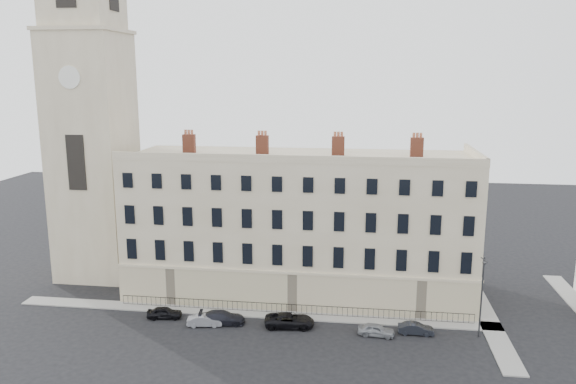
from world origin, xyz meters
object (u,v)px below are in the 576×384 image
(car_b, at_px, (205,320))
(car_c, at_px, (222,318))
(car_f, at_px, (416,329))
(car_d, at_px, (290,320))
(streetlamp, at_px, (482,293))
(car_a, at_px, (165,313))
(car_e, at_px, (376,330))

(car_b, relative_size, car_c, 0.75)
(car_b, bearing_deg, car_f, -96.99)
(car_d, height_order, streetlamp, streetlamp)
(car_a, height_order, car_d, car_d)
(car_f, bearing_deg, car_d, 90.82)
(car_f, bearing_deg, car_e, 103.15)
(car_f, height_order, streetlamp, streetlamp)
(car_b, xyz_separation_m, car_c, (1.52, 0.64, 0.09))
(car_c, distance_m, car_f, 18.08)
(car_c, bearing_deg, car_b, 104.53)
(car_c, bearing_deg, car_a, 77.05)
(car_f, relative_size, streetlamp, 0.43)
(streetlamp, bearing_deg, car_c, 169.57)
(car_b, xyz_separation_m, streetlamp, (25.19, 1.00, 3.67))
(car_d, xyz_separation_m, car_f, (11.64, 0.04, -0.12))
(car_a, bearing_deg, car_c, -104.06)
(car_a, height_order, car_c, car_c)
(car_f, distance_m, streetlamp, 6.69)
(car_f, bearing_deg, car_b, 93.23)
(car_e, bearing_deg, car_c, 93.80)
(car_b, xyz_separation_m, car_d, (7.97, 0.85, 0.11))
(car_b, distance_m, car_e, 16.02)
(car_e, relative_size, streetlamp, 0.44)
(car_b, xyz_separation_m, car_f, (19.61, 0.89, -0.01))
(car_a, distance_m, car_c, 5.90)
(car_b, relative_size, car_f, 1.02)
(car_d, height_order, car_e, car_d)
(car_a, height_order, car_f, car_a)
(car_c, relative_size, streetlamp, 0.57)
(car_e, height_order, car_f, car_e)
(car_e, xyz_separation_m, car_f, (3.59, 0.80, -0.03))
(car_b, height_order, car_d, car_d)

